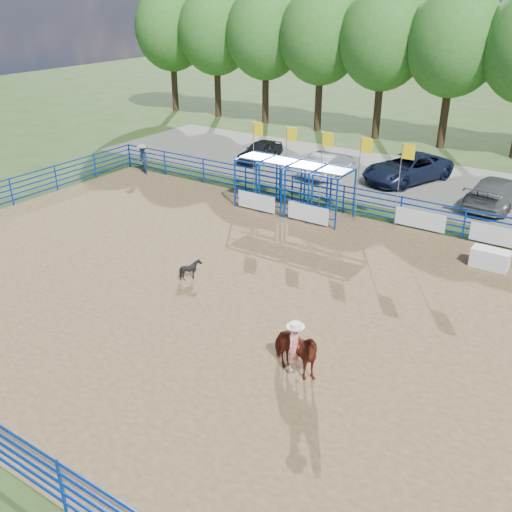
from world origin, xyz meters
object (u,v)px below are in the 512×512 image
Objects in this scene: announcer_table at (490,258)px; spectator_cowboy at (143,160)px; car_a at (260,151)px; car_c at (407,168)px; car_b at (330,164)px; calf at (191,269)px; car_d at (497,192)px; horse_and_rider at (295,348)px.

spectator_cowboy reaches higher than announcer_table.
car_a is 9.75m from car_c.
spectator_cowboy reaches higher than car_b.
announcer_table is at bearing -65.65° from calf.
car_d reaches higher than car_a.
car_c is at bearing 5.78° from car_a.
car_b is at bearing 145.30° from announcer_table.
car_a is 5.43m from car_b.
horse_and_rider reaches higher than announcer_table.
car_a is at bearing 153.59° from announcer_table.
car_c reaches higher than car_a.
car_b is at bearing 113.94° from horse_and_rider.
car_a reaches higher than calf.
car_a is at bearing 10.12° from calf.
horse_and_rider is 20.13m from car_b.
spectator_cowboy is at bearing -130.36° from car_c.
calf is 0.21× the size of car_a.
car_d is (5.41, -1.55, -0.02)m from car_c.
car_c is at bearing -11.03° from car_d.
calf is at bearing 103.38° from car_b.
car_d is at bearing -41.69° from calf.
announcer_table is 0.85× the size of spectator_cowboy.
car_b is 4.54m from car_c.
spectator_cowboy is 15.96m from car_c.
car_d is (1.53, 18.35, -0.13)m from horse_and_rider.
car_a is 0.67× the size of car_c.
horse_and_rider is at bearing -106.08° from announcer_table.
announcer_table is 21.11m from spectator_cowboy.
announcer_table is 11.60m from car_c.
horse_and_rider is 18.42m from car_d.
announcer_table is 0.33× the size of car_b.
calf is 0.14× the size of car_c.
car_c reaches higher than car_b.
horse_and_rider reaches higher than calf.
car_b reaches higher than announcer_table.
calf is 17.35m from car_a.
car_d is at bearing 16.98° from spectator_cowboy.
car_a is (-13.58, 18.88, -0.25)m from horse_and_rider.
horse_and_rider is 23.26m from car_a.
spectator_cowboy reaches higher than car_d.
car_d reaches higher than announcer_table.
car_a reaches higher than announcer_table.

